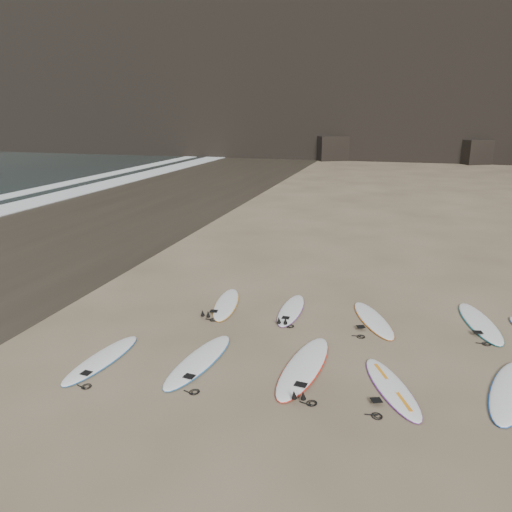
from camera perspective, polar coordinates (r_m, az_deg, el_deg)
The scene contains 11 objects.
ground at distance 10.28m, azimuth 7.33°, elevation -12.90°, with size 240.00×240.00×0.00m, color #897559.
wet_sand at distance 24.17m, azimuth -20.58°, elevation 3.31°, with size 12.00×200.00×0.01m, color #383026.
surfboard_0 at distance 11.03m, azimuth -17.18°, elevation -11.15°, with size 0.56×2.33×0.08m, color white.
surfboard_1 at distance 10.56m, azimuth -6.52°, elevation -11.76°, with size 0.61×2.56×0.09m, color white.
surfboard_2 at distance 10.32m, azimuth 5.50°, elevation -12.41°, with size 0.67×2.79×0.10m, color white.
surfboard_3 at distance 9.93m, azimuth 15.26°, elevation -14.27°, with size 0.54×2.26×0.08m, color white.
surfboard_4 at distance 10.56m, azimuth 27.00°, elevation -13.58°, with size 0.61×2.55×0.09m, color white.
surfboard_5 at distance 13.38m, azimuth -3.42°, elevation -5.47°, with size 0.56×2.33×0.08m, color white.
surfboard_6 at distance 13.01m, azimuth 4.04°, elevation -6.13°, with size 0.53×2.22×0.08m, color white.
surfboard_7 at distance 12.73m, azimuth 13.24°, elevation -7.07°, with size 0.56×2.34×0.08m, color white.
surfboard_8 at distance 13.37m, azimuth 24.21°, elevation -6.94°, with size 0.61×2.54×0.09m, color white.
Camera 1 is at (1.21, -8.91, 4.99)m, focal length 35.00 mm.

